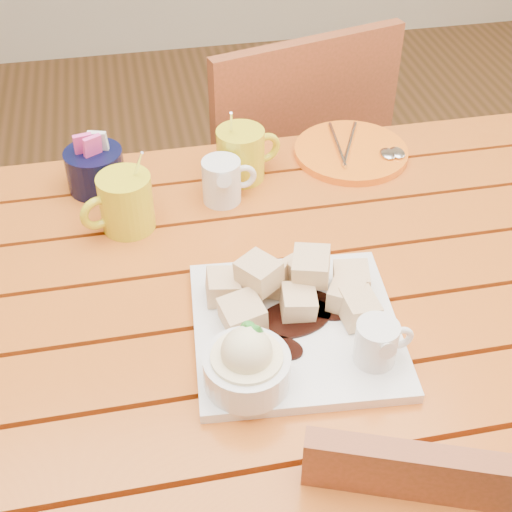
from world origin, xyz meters
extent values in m
cube|color=#A54615|center=(0.00, -0.23, 0.73)|extent=(1.20, 0.11, 0.03)
cube|color=#A54615|center=(0.00, -0.11, 0.73)|extent=(1.20, 0.11, 0.03)
cube|color=#A54615|center=(0.00, 0.00, 0.73)|extent=(1.20, 0.11, 0.03)
cube|color=#A54615|center=(0.00, 0.11, 0.73)|extent=(1.20, 0.11, 0.03)
cube|color=#A54615|center=(0.00, 0.23, 0.73)|extent=(1.20, 0.11, 0.03)
cube|color=#A54615|center=(0.00, 0.34, 0.73)|extent=(1.20, 0.11, 0.03)
cube|color=#A54615|center=(0.00, 0.36, 0.68)|extent=(1.12, 0.04, 0.08)
cylinder|color=#A54615|center=(0.55, 0.35, 0.36)|extent=(0.06, 0.06, 0.72)
cube|color=white|center=(0.04, -0.09, 0.76)|extent=(0.29, 0.29, 0.02)
cube|color=gold|center=(0.07, -0.01, 0.78)|extent=(0.06, 0.06, 0.04)
cube|color=gold|center=(0.12, -0.10, 0.78)|extent=(0.05, 0.05, 0.04)
cube|color=gold|center=(0.00, -0.04, 0.81)|extent=(0.07, 0.07, 0.04)
cube|color=gold|center=(0.07, -0.04, 0.81)|extent=(0.06, 0.06, 0.04)
cube|color=gold|center=(-0.05, -0.02, 0.78)|extent=(0.05, 0.05, 0.04)
cube|color=gold|center=(0.04, -0.07, 0.78)|extent=(0.05, 0.05, 0.04)
cube|color=gold|center=(0.11, -0.07, 0.78)|extent=(0.07, 0.07, 0.04)
cube|color=gold|center=(0.02, -0.02, 0.78)|extent=(0.06, 0.06, 0.04)
cube|color=gold|center=(0.13, -0.04, 0.78)|extent=(0.06, 0.06, 0.04)
cube|color=gold|center=(-0.03, -0.08, 0.78)|extent=(0.06, 0.06, 0.04)
cylinder|color=white|center=(-0.04, -0.17, 0.79)|extent=(0.10, 0.10, 0.04)
cylinder|color=#FFEEBB|center=(-0.04, -0.17, 0.80)|extent=(0.09, 0.09, 0.03)
sphere|color=#FFEEBB|center=(-0.04, -0.17, 0.82)|extent=(0.06, 0.06, 0.06)
cone|color=green|center=(-0.03, -0.17, 0.84)|extent=(0.03, 0.04, 0.03)
cone|color=green|center=(-0.04, -0.16, 0.84)|extent=(0.03, 0.03, 0.02)
cylinder|color=white|center=(0.12, -0.17, 0.79)|extent=(0.05, 0.05, 0.06)
cylinder|color=black|center=(0.12, -0.17, 0.82)|extent=(0.04, 0.04, 0.01)
cone|color=white|center=(0.12, -0.19, 0.81)|extent=(0.02, 0.02, 0.03)
torus|color=white|center=(0.15, -0.17, 0.80)|extent=(0.04, 0.01, 0.04)
cylinder|color=yellow|center=(-0.16, 0.18, 0.80)|extent=(0.08, 0.08, 0.09)
cylinder|color=black|center=(-0.16, 0.18, 0.83)|extent=(0.07, 0.07, 0.01)
torus|color=yellow|center=(-0.21, 0.16, 0.80)|extent=(0.06, 0.03, 0.06)
cylinder|color=silver|center=(-0.15, 0.19, 0.83)|extent=(0.04, 0.04, 0.12)
cylinder|color=yellow|center=(0.03, 0.28, 0.79)|extent=(0.08, 0.08, 0.09)
cylinder|color=black|center=(0.03, 0.28, 0.83)|extent=(0.07, 0.07, 0.01)
torus|color=yellow|center=(0.08, 0.30, 0.79)|extent=(0.06, 0.03, 0.06)
cylinder|color=silver|center=(0.02, 0.29, 0.83)|extent=(0.01, 0.06, 0.12)
cylinder|color=white|center=(-0.01, 0.22, 0.79)|extent=(0.06, 0.06, 0.07)
cylinder|color=white|center=(-0.01, 0.22, 0.82)|extent=(0.05, 0.05, 0.01)
cone|color=white|center=(-0.01, 0.19, 0.81)|extent=(0.03, 0.03, 0.03)
torus|color=white|center=(0.03, 0.22, 0.79)|extent=(0.04, 0.01, 0.04)
cylinder|color=black|center=(-0.21, 0.30, 0.78)|extent=(0.10, 0.10, 0.07)
cube|color=#F843A1|center=(-0.22, 0.30, 0.83)|extent=(0.03, 0.02, 0.05)
cube|color=white|center=(-0.20, 0.30, 0.83)|extent=(0.03, 0.02, 0.05)
cube|color=#F843A1|center=(-0.21, 0.29, 0.83)|extent=(0.03, 0.03, 0.05)
cylinder|color=orange|center=(0.24, 0.31, 0.76)|extent=(0.20, 0.20, 0.01)
cylinder|color=silver|center=(0.22, 0.32, 0.77)|extent=(0.02, 0.15, 0.01)
cylinder|color=silver|center=(0.24, 0.32, 0.77)|extent=(0.07, 0.13, 0.01)
ellipsoid|color=silver|center=(0.29, 0.28, 0.77)|extent=(0.03, 0.04, 0.01)
ellipsoid|color=silver|center=(0.31, 0.28, 0.77)|extent=(0.03, 0.04, 0.01)
cube|color=brown|center=(0.17, 0.71, 0.43)|extent=(0.51, 0.51, 0.03)
cylinder|color=brown|center=(0.29, 0.92, 0.21)|extent=(0.04, 0.04, 0.41)
cylinder|color=brown|center=(-0.05, 0.83, 0.21)|extent=(0.04, 0.04, 0.41)
cylinder|color=brown|center=(0.38, 0.58, 0.21)|extent=(0.04, 0.04, 0.41)
cylinder|color=brown|center=(0.04, 0.49, 0.21)|extent=(0.04, 0.04, 0.41)
cube|color=brown|center=(0.21, 0.53, 0.66)|extent=(0.41, 0.13, 0.43)
camera|label=1|loc=(-0.14, -0.72, 1.44)|focal=50.00mm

